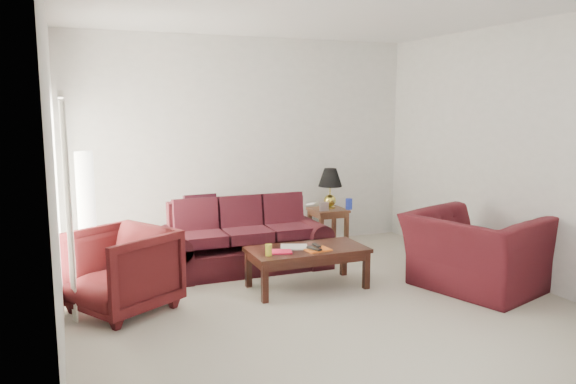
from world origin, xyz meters
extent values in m
plane|color=beige|center=(0.00, 0.00, 0.00)|extent=(5.00, 5.00, 0.00)
cube|color=silver|center=(-2.42, 1.30, 1.08)|extent=(0.10, 2.00, 2.16)
cube|color=black|center=(-0.79, 1.95, 0.69)|extent=(0.43, 0.22, 0.44)
cube|color=silver|center=(1.04, 2.02, 0.61)|extent=(0.13, 0.06, 0.13)
cylinder|color=#192CA7|center=(1.43, 2.00, 0.62)|extent=(0.13, 0.13, 0.16)
cube|color=silver|center=(0.97, 2.28, 0.61)|extent=(0.18, 0.19, 0.05)
imported|color=#3E0E10|center=(-1.95, 0.49, 0.42)|extent=(1.26, 1.25, 0.84)
imported|color=#3C0D13|center=(1.79, -0.30, 0.43)|extent=(1.51, 1.61, 0.86)
cube|color=red|center=(-0.28, 0.39, 0.47)|extent=(0.30, 0.25, 0.01)
cube|color=beige|center=(-0.06, 0.52, 0.47)|extent=(0.36, 0.32, 0.02)
cube|color=#D05B18|center=(0.14, 0.32, 0.47)|extent=(0.29, 0.23, 0.02)
cube|color=black|center=(0.09, 0.30, 0.49)|extent=(0.12, 0.19, 0.02)
cube|color=black|center=(0.18, 0.43, 0.49)|extent=(0.05, 0.16, 0.02)
cylinder|color=gold|center=(-0.44, 0.32, 0.53)|extent=(0.09, 0.09, 0.13)
camera|label=1|loc=(-2.43, -5.16, 2.07)|focal=35.00mm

